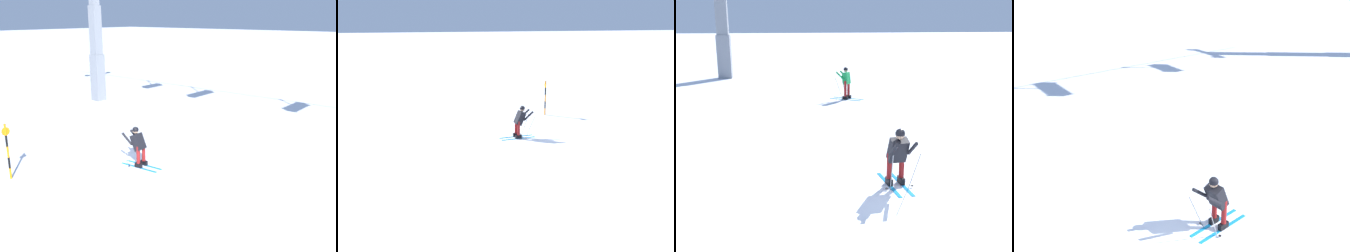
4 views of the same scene
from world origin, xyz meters
The scene contains 3 objects.
ground_plane centered at (0.00, 0.00, 0.00)m, with size 260.00×260.00×0.00m, color white.
skier_carving_main centered at (1.02, 0.14, 0.83)m, with size 1.62×0.73×1.58m.
trail_marker_pole centered at (-1.47, -3.46, 1.04)m, with size 0.07×0.28×1.92m.
Camera 2 is at (5.56, 15.72, 5.24)m, focal length 40.08 mm.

